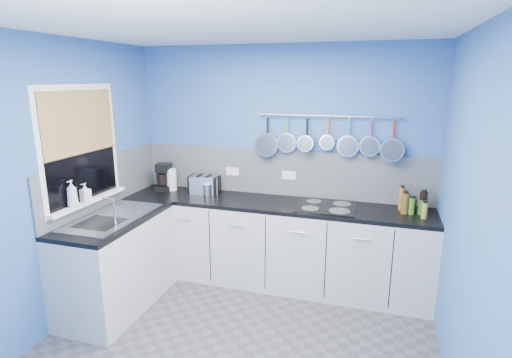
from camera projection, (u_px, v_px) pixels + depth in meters
The scene contains 42 objects.
floor at pixel (235, 350), 3.32m from camera, with size 3.20×3.00×0.02m, color #47474C.
ceiling at pixel (230, 23), 2.71m from camera, with size 3.20×3.00×0.02m, color white.
wall_back at pixel (281, 163), 4.41m from camera, with size 3.20×0.02×2.50m, color #345FA6.
wall_front at pixel (101, 311), 1.61m from camera, with size 3.20×0.02×2.50m, color #345FA6.
wall_left at pixel (57, 186), 3.47m from camera, with size 0.02×3.00×2.50m, color #345FA6.
wall_right at pixel (472, 225), 2.55m from camera, with size 0.02×3.00×2.50m, color #345FA6.
backsplash_back at pixel (280, 173), 4.42m from camera, with size 3.20×0.02×0.50m, color gray.
backsplash_left at pixel (105, 181), 4.04m from camera, with size 0.02×1.80×0.50m, color gray.
cabinet_run_back at pixel (273, 244), 4.32m from camera, with size 3.20×0.60×0.86m, color #BAB8B4.
worktop_back at pixel (273, 204), 4.21m from camera, with size 3.20×0.60×0.04m, color black.
cabinet_run_left at pixel (117, 264), 3.86m from camera, with size 0.60×1.20×0.86m, color #BAB8B4.
worktop_left at pixel (113, 219), 3.75m from camera, with size 0.60×1.20×0.04m, color black.
window_frame at pixel (81, 146), 3.67m from camera, with size 0.01×1.00×1.10m, color white.
window_glass at pixel (81, 146), 3.66m from camera, with size 0.01×0.90×1.00m, color black.
bamboo_blind at pixel (79, 122), 3.61m from camera, with size 0.01×0.90×0.55m, color tan.
window_sill at pixel (89, 201), 3.78m from camera, with size 0.10×0.98×0.03m, color white.
sink_unit at pixel (113, 217), 3.74m from camera, with size 0.50×0.95×0.01m, color silver.
mixer_tap at pixel (114, 211), 3.50m from camera, with size 0.12×0.08×0.26m, color silver, non-canonical shape.
socket_left at pixel (233, 171), 4.56m from camera, with size 0.15×0.01×0.09m, color white.
socket_right at pixel (289, 175), 4.38m from camera, with size 0.15×0.01×0.09m, color white.
pot_rail at pixel (328, 116), 4.09m from camera, with size 0.02×0.02×1.45m, color silver.
soap_bottle_a at pixel (72, 194), 3.54m from camera, with size 0.09×0.09×0.24m, color white.
soap_bottle_b at pixel (85, 192), 3.70m from camera, with size 0.08×0.08×0.17m, color white.
paper_towel at pixel (172, 180), 4.62m from camera, with size 0.11×0.11×0.25m, color white.
coffee_maker at pixel (163, 177), 4.63m from camera, with size 0.17×0.19×0.30m, color black, non-canonical shape.
toaster at pixel (204, 184), 4.51m from camera, with size 0.31×0.18×0.20m, color silver.
canister at pixel (207, 190), 4.43m from camera, with size 0.09×0.09×0.13m, color silver.
hob at pixel (326, 207), 4.04m from camera, with size 0.58×0.51×0.01m, color black.
pan_0 at pixel (267, 135), 4.31m from camera, with size 0.25×0.08×0.44m, color silver, non-canonical shape.
pan_1 at pixel (287, 134), 4.24m from camera, with size 0.20×0.05×0.39m, color silver, non-canonical shape.
pan_2 at pixel (307, 133), 4.18m from camera, with size 0.17×0.12×0.36m, color silver, non-canonical shape.
pan_3 at pixel (327, 133), 4.12m from camera, with size 0.15×0.05×0.34m, color silver, non-canonical shape.
pan_4 at pixel (349, 137), 4.06m from camera, with size 0.21×0.05×0.40m, color silver, non-canonical shape.
pan_5 at pixel (370, 137), 4.00m from camera, with size 0.20×0.06×0.39m, color silver, non-canonical shape.
pan_6 at pixel (393, 139), 3.95m from camera, with size 0.23×0.10×0.42m, color silver, non-canonical shape.
condiment_0 at pixel (423, 202), 3.88m from camera, with size 0.07×0.07×0.20m, color black.
condiment_1 at pixel (414, 204), 3.91m from camera, with size 0.05×0.05×0.13m, color brown.
condiment_2 at pixel (402, 199), 3.93m from camera, with size 0.05×0.05×0.23m, color #8C5914.
condiment_3 at pixel (422, 207), 3.81m from camera, with size 0.07×0.07×0.14m, color #265919.
condiment_4 at pixel (412, 206), 3.82m from camera, with size 0.06×0.06×0.16m, color #3F721E.
condiment_5 at pixel (405, 203), 3.83m from camera, with size 0.07×0.07×0.20m, color brown.
condiment_6 at pixel (424, 211), 3.70m from camera, with size 0.05×0.05×0.15m, color olive.
Camera 1 is at (1.01, -2.70, 2.15)m, focal length 28.41 mm.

